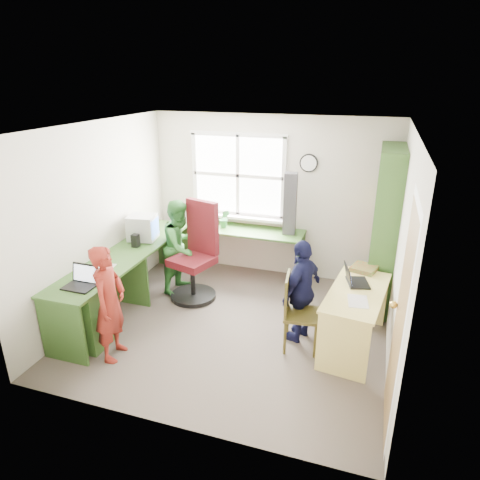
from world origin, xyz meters
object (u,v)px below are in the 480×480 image
(person_green, at_px, (181,246))
(cd_tower, at_px, (290,204))
(l_desk, at_px, (126,288))
(crt_monitor, at_px, (143,228))
(potted_plant, at_px, (224,219))
(person_red, at_px, (110,303))
(laptop_left, at_px, (82,281))
(laptop_right, at_px, (354,279))
(right_desk, at_px, (356,306))
(person_navy, at_px, (302,291))
(wooden_chair, at_px, (296,309))
(swivel_chair, at_px, (197,257))
(bookshelf, at_px, (384,233))

(person_green, bearing_deg, cd_tower, -51.93)
(l_desk, relative_size, crt_monitor, 7.17)
(potted_plant, xyz_separation_m, person_red, (-0.43, -2.38, -0.24))
(laptop_left, bearing_deg, cd_tower, 52.40)
(laptop_right, bearing_deg, right_desk, -178.07)
(crt_monitor, height_order, person_navy, person_navy)
(l_desk, relative_size, right_desk, 2.30)
(l_desk, distance_m, cd_tower, 2.52)
(l_desk, distance_m, person_green, 1.06)
(person_red, distance_m, person_navy, 2.11)
(right_desk, height_order, laptop_left, laptop_left)
(cd_tower, relative_size, person_green, 0.67)
(crt_monitor, distance_m, cd_tower, 2.09)
(wooden_chair, xyz_separation_m, person_red, (-1.85, -0.78, 0.17))
(swivel_chair, relative_size, wooden_chair, 1.51)
(right_desk, bearing_deg, laptop_left, -155.20)
(person_navy, bearing_deg, swivel_chair, -89.40)
(l_desk, xyz_separation_m, person_red, (0.25, -0.68, 0.19))
(swivel_chair, xyz_separation_m, person_green, (-0.28, 0.11, 0.09))
(wooden_chair, bearing_deg, laptop_right, 27.52)
(laptop_left, relative_size, laptop_right, 0.89)
(cd_tower, relative_size, person_navy, 0.73)
(bookshelf, xyz_separation_m, laptop_right, (-0.29, -0.98, -0.25))
(wooden_chair, bearing_deg, swivel_chair, 146.03)
(laptop_left, bearing_deg, person_red, -13.46)
(l_desk, distance_m, laptop_left, 0.69)
(cd_tower, bearing_deg, bookshelf, -17.75)
(right_desk, xyz_separation_m, potted_plant, (-2.05, 1.39, 0.38))
(l_desk, height_order, crt_monitor, crt_monitor)
(laptop_right, xyz_separation_m, person_red, (-2.42, -1.17, -0.10))
(l_desk, distance_m, bookshelf, 3.35)
(person_navy, bearing_deg, laptop_left, -47.56)
(person_navy, bearing_deg, person_green, -89.56)
(right_desk, bearing_deg, potted_plant, 153.37)
(wooden_chair, bearing_deg, bookshelf, 51.13)
(wooden_chair, xyz_separation_m, person_green, (-1.82, 0.90, 0.18))
(right_desk, distance_m, swivel_chair, 2.23)
(bookshelf, height_order, laptop_left, bookshelf)
(swivel_chair, height_order, laptop_right, swivel_chair)
(right_desk, distance_m, wooden_chair, 0.66)
(cd_tower, bearing_deg, right_desk, -58.96)
(wooden_chair, distance_m, laptop_left, 2.37)
(bookshelf, xyz_separation_m, cd_tower, (-1.30, 0.28, 0.19))
(laptop_right, xyz_separation_m, cd_tower, (-1.01, 1.26, 0.44))
(person_navy, bearing_deg, cd_tower, -141.20)
(cd_tower, distance_m, person_green, 1.66)
(potted_plant, bearing_deg, crt_monitor, -136.80)
(cd_tower, bearing_deg, person_green, -156.89)
(swivel_chair, height_order, crt_monitor, swivel_chair)
(laptop_left, bearing_deg, person_navy, 21.46)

